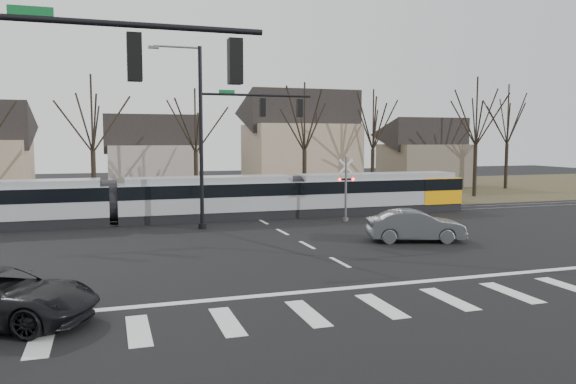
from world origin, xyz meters
name	(u,v)px	position (x,y,z in m)	size (l,w,h in m)	color
ground	(361,273)	(0.00, 0.00, 0.00)	(140.00, 140.00, 0.00)	black
grass_verge	(211,194)	(0.00, 32.00, 0.01)	(140.00, 28.00, 0.01)	#38331E
crosswalk	(416,302)	(0.00, -4.00, 0.01)	(27.00, 2.60, 0.01)	silver
stop_line	(383,285)	(0.00, -1.80, 0.01)	(28.00, 0.35, 0.01)	silver
lane_dashes	(255,217)	(0.00, 16.00, 0.01)	(0.18, 30.00, 0.01)	silver
rail_pair	(256,217)	(0.00, 15.80, 0.03)	(90.00, 1.52, 0.06)	#59595E
tram	(207,196)	(-3.12, 16.00, 1.48)	(35.91, 2.67, 2.72)	gray
sedan	(415,226)	(5.47, 5.27, 0.79)	(5.06, 3.00, 1.57)	#424648
signal_pole_near_left	(39,110)	(-10.41, -6.00, 5.70)	(9.28, 0.44, 10.20)	black
signal_pole_far	(229,128)	(-2.41, 12.50, 5.70)	(9.28, 0.44, 10.20)	black
rail_crossing_signal	(346,191)	(5.00, 12.79, 1.89)	(1.08, 0.36, 4.00)	#59595B
tree_row	(248,140)	(2.00, 26.00, 5.00)	(59.20, 7.20, 10.00)	black
house_b	(151,151)	(-5.00, 36.00, 3.97)	(8.64, 7.56, 7.65)	gray
house_c	(300,138)	(9.00, 33.00, 5.23)	(10.80, 8.64, 10.10)	gray
house_d	(423,149)	(24.00, 35.00, 3.97)	(8.64, 7.56, 7.65)	brown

